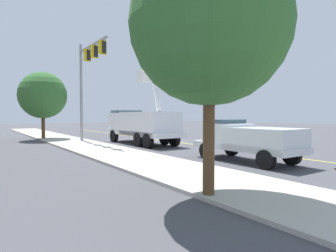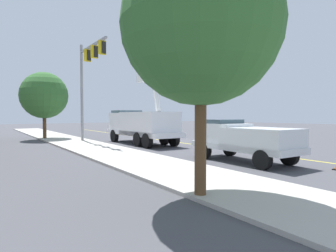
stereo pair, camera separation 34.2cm
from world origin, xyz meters
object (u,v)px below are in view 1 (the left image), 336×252
Objects in this scene: traffic_signal_mast at (88,70)px; utility_bucket_truck at (141,124)px; passing_minivan at (152,126)px; traffic_cone_mid_front at (141,135)px; service_pickup_truck at (247,139)px.

utility_bucket_truck is at bearing -134.64° from traffic_signal_mast.
passing_minivan is at bearing -40.33° from utility_bucket_truck.
passing_minivan is (8.07, -6.86, -0.62)m from utility_bucket_truck.
utility_bucket_truck is at bearing 139.67° from passing_minivan.
traffic_cone_mid_front is at bearing -86.68° from traffic_signal_mast.
service_pickup_truck reaches higher than traffic_cone_mid_front.
passing_minivan reaches higher than traffic_cone_mid_front.
passing_minivan is at bearing -44.88° from traffic_cone_mid_front.
service_pickup_truck is 14.60m from traffic_signal_mast.
utility_bucket_truck reaches higher than passing_minivan.
service_pickup_truck is 20.16m from passing_minivan.
traffic_cone_mid_front is (-4.74, 4.72, -0.58)m from passing_minivan.
service_pickup_truck is (-10.57, 0.81, -0.48)m from utility_bucket_truck.
traffic_cone_mid_front is (13.91, -2.95, -0.72)m from service_pickup_truck.
traffic_signal_mast is at bearing 45.36° from utility_bucket_truck.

